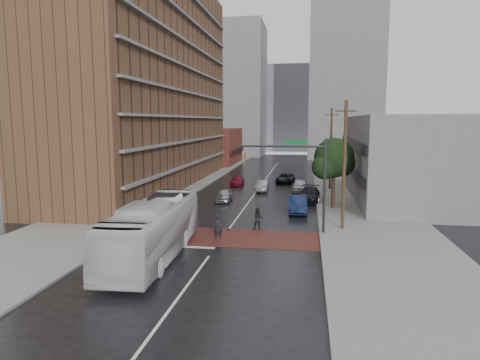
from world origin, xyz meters
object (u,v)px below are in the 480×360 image
(car_travel_c, at_px, (237,181))
(car_parked_far, at_px, (300,185))
(car_parked_near, at_px, (298,204))
(car_travel_a, at_px, (224,195))
(suv_travel, at_px, (285,178))
(car_parked_mid, at_px, (309,194))
(pedestrian_a, at_px, (218,227))
(car_travel_b, at_px, (262,186))
(pedestrian_b, at_px, (258,219))
(transit_bus, at_px, (154,230))

(car_travel_c, relative_size, car_parked_far, 0.90)
(car_parked_near, height_order, car_parked_far, car_parked_near)
(car_travel_a, relative_size, suv_travel, 0.84)
(car_parked_near, relative_size, car_parked_mid, 0.93)
(car_parked_near, bearing_deg, car_travel_a, 147.37)
(pedestrian_a, height_order, car_travel_b, pedestrian_a)
(pedestrian_a, relative_size, car_parked_near, 0.40)
(car_travel_a, bearing_deg, pedestrian_a, -82.87)
(pedestrian_b, relative_size, car_parked_near, 0.37)
(pedestrian_a, xyz_separation_m, suv_travel, (3.24, 29.57, -0.29))
(car_parked_mid, bearing_deg, car_travel_b, 139.08)
(suv_travel, bearing_deg, car_parked_far, -66.99)
(pedestrian_b, xyz_separation_m, car_parked_mid, (4.01, 13.00, -0.15))
(transit_bus, bearing_deg, suv_travel, 76.47)
(car_parked_far, bearing_deg, car_travel_b, -175.23)
(car_travel_b, height_order, car_parked_far, car_parked_far)
(car_travel_c, bearing_deg, car_parked_far, -30.15)
(pedestrian_a, relative_size, car_travel_c, 0.46)
(suv_travel, bearing_deg, transit_bus, -93.93)
(transit_bus, height_order, car_travel_a, transit_bus)
(car_travel_b, height_order, suv_travel, car_travel_b)
(transit_bus, bearing_deg, pedestrian_b, 51.13)
(transit_bus, relative_size, pedestrian_a, 6.81)
(pedestrian_b, xyz_separation_m, car_travel_b, (-1.64, 18.68, -0.23))
(car_parked_mid, bearing_deg, transit_bus, -110.67)
(pedestrian_a, distance_m, car_travel_a, 15.00)
(pedestrian_b, bearing_deg, car_travel_b, 94.01)
(pedestrian_b, distance_m, car_travel_a, 12.55)
(transit_bus, distance_m, car_parked_mid, 22.91)
(pedestrian_a, distance_m, car_travel_c, 26.62)
(car_travel_b, bearing_deg, car_parked_far, 2.26)
(car_travel_b, xyz_separation_m, suv_travel, (2.39, 7.63, -0.01))
(transit_bus, bearing_deg, car_parked_far, 69.35)
(suv_travel, relative_size, car_parked_mid, 0.91)
(pedestrian_b, height_order, car_travel_b, pedestrian_b)
(pedestrian_a, xyz_separation_m, car_travel_b, (0.84, 21.94, -0.28))
(car_travel_c, bearing_deg, car_travel_a, -90.98)
(car_travel_c, xyz_separation_m, car_parked_far, (8.36, -4.24, 0.18))
(transit_bus, relative_size, car_travel_a, 3.28)
(pedestrian_a, relative_size, car_parked_mid, 0.37)
(car_travel_a, bearing_deg, car_travel_b, 62.47)
(car_travel_c, bearing_deg, transit_bus, -93.59)
(pedestrian_b, bearing_deg, car_travel_c, 102.23)
(car_travel_a, bearing_deg, transit_bus, -94.39)
(car_parked_near, bearing_deg, pedestrian_a, -120.57)
(car_parked_near, bearing_deg, pedestrian_b, -115.44)
(transit_bus, xyz_separation_m, car_travel_b, (3.99, 26.43, -1.12))
(transit_bus, xyz_separation_m, car_parked_near, (8.54, 14.76, -1.00))
(pedestrian_b, bearing_deg, suv_travel, 87.36)
(transit_bus, distance_m, pedestrian_a, 5.54)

